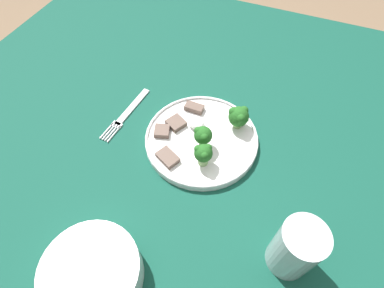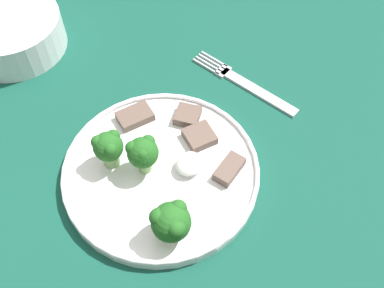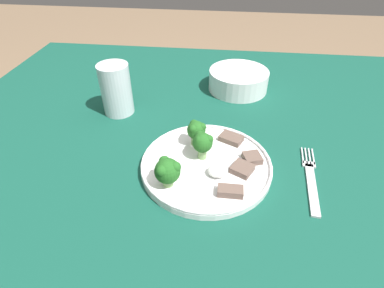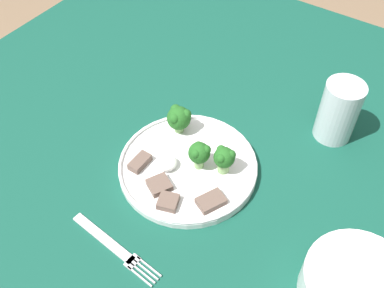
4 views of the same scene
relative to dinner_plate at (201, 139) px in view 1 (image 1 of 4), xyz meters
name	(u,v)px [view 1 (image 1 of 4)]	position (x,y,z in m)	size (l,w,h in m)	color
ground_plane	(191,245)	(0.02, 0.01, -0.74)	(8.00, 8.00, 0.00)	#7F664C
table	(190,162)	(0.02, 0.01, -0.09)	(1.29, 1.20, 0.74)	#114738
dinner_plate	(201,139)	(0.00, 0.00, 0.00)	(0.24, 0.24, 0.02)	white
fork	(127,113)	(0.19, -0.01, -0.01)	(0.04, 0.18, 0.00)	silver
cream_bowl	(93,273)	(0.06, 0.32, 0.02)	(0.16, 0.16, 0.05)	white
drinking_glass	(294,250)	(-0.22, 0.18, 0.04)	(0.07, 0.07, 0.12)	silver
broccoli_floret_near_rim_left	(203,154)	(-0.03, 0.06, 0.04)	(0.04, 0.04, 0.05)	#7FA866
broccoli_floret_center_left	(239,116)	(-0.06, -0.06, 0.04)	(0.05, 0.04, 0.05)	#7FA866
broccoli_floret_back_left	(203,135)	(-0.01, 0.02, 0.04)	(0.04, 0.04, 0.05)	#7FA866
meat_slice_front_slice	(168,157)	(0.04, 0.08, 0.01)	(0.05, 0.05, 0.01)	brown
meat_slice_middle_slice	(176,123)	(0.07, -0.01, 0.01)	(0.05, 0.05, 0.01)	brown
meat_slice_rear_slice	(162,131)	(0.09, 0.02, 0.01)	(0.04, 0.04, 0.01)	brown
meat_slice_edge_slice	(194,108)	(0.05, -0.07, 0.01)	(0.04, 0.02, 0.01)	brown
sauce_dollop	(197,123)	(0.02, -0.03, 0.01)	(0.04, 0.03, 0.02)	white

